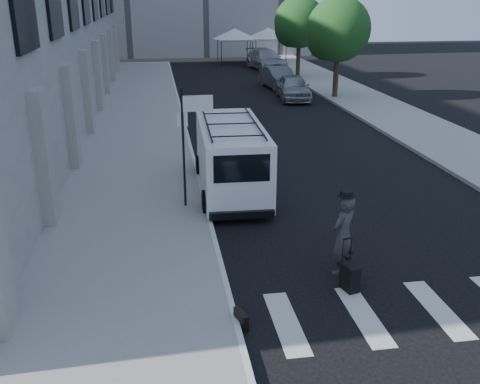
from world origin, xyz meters
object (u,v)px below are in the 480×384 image
object	(u,v)px
briefcase	(241,319)
cargo_van	(231,156)
suitcase	(350,277)
parked_car_c	(266,60)
parked_car_a	(293,87)
parked_car_b	(279,78)
businessman	(343,235)

from	to	relation	value
briefcase	cargo_van	distance (m)	7.82
suitcase	parked_car_c	bearing A→B (deg)	66.73
suitcase	parked_car_a	world-z (taller)	parked_car_a
cargo_van	parked_car_b	xyz separation A→B (m)	(6.03, 19.48, -0.43)
suitcase	cargo_van	world-z (taller)	cargo_van
briefcase	parked_car_a	size ratio (longest dim) A/B	0.10
cargo_van	parked_car_c	xyz separation A→B (m)	(7.16, 29.32, -0.33)
suitcase	cargo_van	bearing A→B (deg)	89.43
briefcase	cargo_van	bearing A→B (deg)	66.24
parked_car_b	parked_car_c	xyz separation A→B (m)	(1.13, 9.84, 0.10)
parked_car_a	parked_car_c	bearing A→B (deg)	90.82
cargo_van	parked_car_b	size ratio (longest dim) A/B	1.35
suitcase	cargo_van	distance (m)	6.96
suitcase	parked_car_b	world-z (taller)	parked_car_b
businessman	suitcase	distance (m)	1.02
businessman	parked_car_a	bearing A→B (deg)	-135.66
businessman	suitcase	bearing A→B (deg)	49.79
briefcase	parked_car_c	bearing A→B (deg)	60.47
suitcase	parked_car_b	size ratio (longest dim) A/B	0.26
briefcase	suitcase	world-z (taller)	suitcase
cargo_van	parked_car_a	world-z (taller)	cargo_van
businessman	briefcase	size ratio (longest dim) A/B	4.33
briefcase	parked_car_c	size ratio (longest dim) A/B	0.08
businessman	cargo_van	size ratio (longest dim) A/B	0.32
parked_car_b	parked_car_a	bearing A→B (deg)	-96.05
parked_car_a	parked_car_c	distance (m)	13.91
cargo_van	parked_car_c	bearing A→B (deg)	77.92
parked_car_c	businessman	bearing A→B (deg)	-106.26
parked_car_a	parked_car_c	xyz separation A→B (m)	(1.13, 13.87, 0.08)
businessman	parked_car_c	bearing A→B (deg)	-133.08
businessman	parked_car_a	distance (m)	21.78
businessman	parked_car_a	xyz separation A→B (m)	(4.27, 21.36, -0.20)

